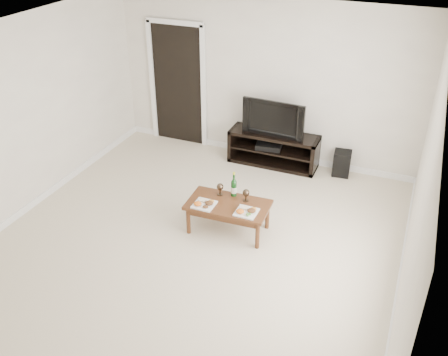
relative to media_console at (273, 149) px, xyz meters
The scene contains 14 objects.
floor 2.53m from the media_console, 96.28° to the right, with size 5.50×5.50×0.00m, color beige.
back_wall 1.10m from the media_console, 134.96° to the left, with size 5.00×0.04×2.60m, color beige.
ceiling 3.44m from the media_console, 96.28° to the right, with size 5.00×5.50×0.04m, color white.
doorway 1.99m from the media_console, behind, with size 0.90×0.02×2.05m, color black.
media_console is the anchor object (origin of this frame).
television 0.57m from the media_console, ahead, with size 1.01×0.13×0.58m, color black.
av_receiver 0.09m from the media_console, behind, with size 0.40×0.30×0.08m, color black.
subwoofer 1.11m from the media_console, ahead, with size 0.26×0.26×0.40m, color black.
coffee_table 2.00m from the media_console, 89.47° to the right, with size 1.06×0.58×0.42m, color #563018.
plate_left 2.17m from the media_console, 96.65° to the right, with size 0.27×0.27×0.07m, color white.
plate_right 2.14m from the media_console, 81.65° to the right, with size 0.27×0.27×0.07m, color white.
wine_bottle 1.81m from the media_console, 89.64° to the right, with size 0.07×0.07×0.35m, color #0F3A13.
goblet_left 1.86m from the media_console, 95.06° to the right, with size 0.09×0.09×0.17m, color #3E2F22, non-canonical shape.
goblet_right 1.87m from the media_console, 83.68° to the right, with size 0.09×0.09×0.17m, color #3E2F22, non-canonical shape.
Camera 1 is at (2.31, -4.50, 3.93)m, focal length 40.00 mm.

